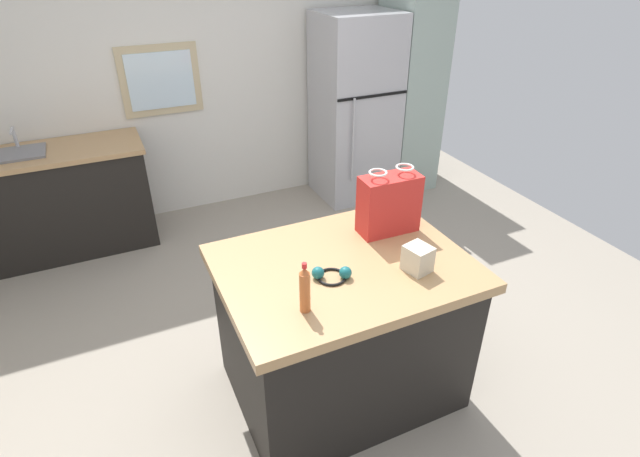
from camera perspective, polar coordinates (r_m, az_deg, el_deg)
ground at (r=3.43m, az=-0.57°, el=-13.51°), size 5.85×5.85×0.00m
back_wall at (r=4.88m, az=-12.96°, el=17.09°), size 4.88×0.13×2.62m
kitchen_island at (r=2.89m, az=2.54°, el=-11.34°), size 1.30×0.99×0.91m
refrigerator at (r=5.07m, az=3.99°, el=13.40°), size 0.74×0.70×1.79m
tall_cabinet at (r=5.35m, az=10.22°, el=15.72°), size 0.48×0.62×2.12m
sink_counter at (r=4.72m, az=-27.41°, el=2.88°), size 1.42×0.61×1.09m
shopping_bag at (r=2.84m, az=7.86°, el=2.81°), size 0.34×0.17×0.39m
small_box at (r=2.57m, az=11.08°, el=-3.39°), size 0.14×0.15×0.14m
bottle at (r=2.24m, az=-1.74°, el=-6.96°), size 0.05×0.05×0.26m
ear_defenders at (r=2.49m, az=1.34°, el=-5.24°), size 0.20×0.20×0.06m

